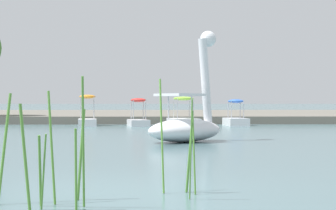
% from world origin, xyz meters
% --- Properties ---
extents(ground_plane, '(475.25, 475.25, 0.00)m').
position_xyz_m(ground_plane, '(0.00, 0.00, 0.00)').
color(ground_plane, slate).
extents(shore_bank_far, '(138.36, 23.76, 0.42)m').
position_xyz_m(shore_bank_far, '(0.00, 35.94, 0.21)').
color(shore_bank_far, '#6B665B').
rests_on(shore_bank_far, ground_plane).
extents(swan_boat, '(3.02, 2.89, 3.54)m').
position_xyz_m(swan_boat, '(1.50, 10.27, 0.64)').
color(swan_boat, white).
rests_on(swan_boat, ground_plane).
extents(pedal_boat_blue, '(1.21, 1.98, 1.36)m').
position_xyz_m(pedal_boat_blue, '(4.70, 22.50, 0.37)').
color(pedal_boat_blue, white).
rests_on(pedal_boat_blue, ground_plane).
extents(pedal_boat_lime, '(1.71, 2.50, 1.50)m').
position_xyz_m(pedal_boat_lime, '(1.98, 22.36, 0.41)').
color(pedal_boat_lime, white).
rests_on(pedal_boat_lime, ground_plane).
extents(pedal_boat_red, '(1.25, 1.85, 1.42)m').
position_xyz_m(pedal_boat_red, '(-0.34, 22.21, 0.43)').
color(pedal_boat_red, white).
rests_on(pedal_boat_red, ground_plane).
extents(pedal_boat_orange, '(1.10, 1.88, 1.59)m').
position_xyz_m(pedal_boat_orange, '(-2.95, 22.37, 0.49)').
color(pedal_boat_orange, white).
rests_on(pedal_boat_orange, ground_plane).
extents(reed_clump_foreground, '(3.15, 1.51, 1.59)m').
position_xyz_m(reed_clump_foreground, '(-0.46, -0.86, 0.63)').
color(reed_clump_foreground, '#568E38').
rests_on(reed_clump_foreground, ground_plane).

